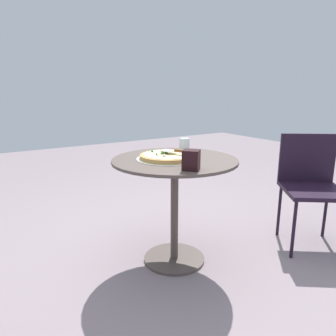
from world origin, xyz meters
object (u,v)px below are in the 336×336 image
pizza_server (176,151)px  drinking_cup (185,144)px  patio_table (175,185)px  patio_chair_far (311,181)px  napkin_dispenser (191,160)px  pizza_on_tray (168,157)px

pizza_server → drinking_cup: (0.22, -0.23, -0.01)m
patio_table → pizza_server: pizza_server is taller
drinking_cup → patio_chair_far: (-0.54, -0.79, -0.27)m
pizza_server → napkin_dispenser: (-0.28, 0.08, 0.00)m
patio_chair_far → pizza_on_tray: bearing=71.6°
drinking_cup → patio_chair_far: patio_chair_far is taller
patio_table → drinking_cup: size_ratio=9.09×
pizza_on_tray → napkin_dispenser: (-0.31, 0.05, 0.04)m
drinking_cup → pizza_server: bearing=133.9°
patio_table → patio_chair_far: size_ratio=0.98×
pizza_on_tray → drinking_cup: size_ratio=4.57×
pizza_server → patio_chair_far: (-0.32, -1.03, -0.28)m
patio_table → pizza_on_tray: bearing=62.7°
pizza_on_tray → napkin_dispenser: bearing=171.8°
pizza_server → drinking_cup: drinking_cup is taller
napkin_dispenser → patio_chair_far: (-0.04, -1.11, -0.29)m
pizza_on_tray → napkin_dispenser: napkin_dispenser is taller
pizza_on_tray → napkin_dispenser: 0.32m
pizza_server → patio_chair_far: bearing=-107.4°
patio_table → napkin_dispenser: napkin_dispenser is taller
pizza_server → napkin_dispenser: size_ratio=1.84×
pizza_on_tray → patio_chair_far: 1.15m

